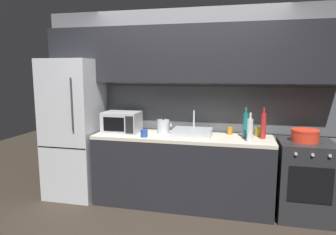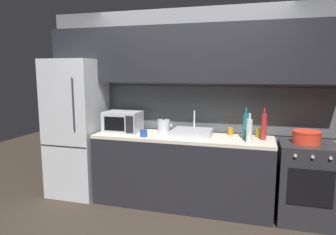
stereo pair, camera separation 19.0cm
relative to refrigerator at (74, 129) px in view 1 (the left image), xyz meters
The scene contains 14 objects.
back_wall 1.64m from the refrigerator, 11.37° to the left, with size 3.94×0.44×2.50m.
counter_run 1.56m from the refrigerator, ahead, with size 2.20×0.60×0.90m.
refrigerator is the anchor object (origin of this frame).
oven_range 2.96m from the refrigerator, ahead, with size 0.60×0.62×0.90m.
microwave 0.69m from the refrigerator, ahead, with size 0.46×0.35×0.27m.
sink_basin 1.60m from the refrigerator, ahead, with size 0.48×0.38×0.30m.
kettle 1.23m from the refrigerator, ahead, with size 0.19×0.16×0.20m.
wine_bottle_clear 2.30m from the refrigerator, ahead, with size 0.07×0.07×0.33m.
wine_bottle_red 2.45m from the refrigerator, ahead, with size 0.06×0.06×0.37m.
wine_bottle_teal 2.25m from the refrigerator, ahead, with size 0.06×0.06×0.37m.
mug_amber 2.07m from the refrigerator, ahead, with size 0.07×0.07×0.09m, color #B27019.
mug_yellow 2.41m from the refrigerator, ahead, with size 0.09×0.09×0.10m, color gold.
mug_blue 1.06m from the refrigerator, 10.19° to the right, with size 0.09×0.09×0.09m, color #234299.
cooking_pot 2.90m from the refrigerator, ahead, with size 0.30×0.30×0.14m.
Camera 1 is at (0.66, -2.72, 1.69)m, focal length 32.29 mm.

